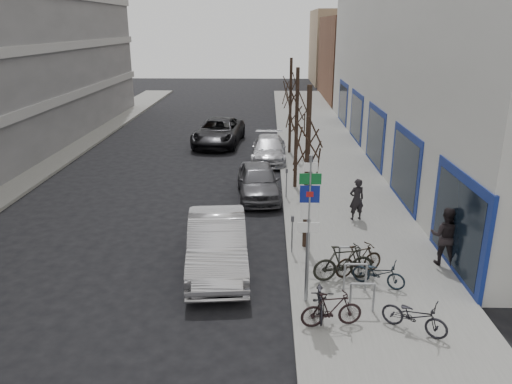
# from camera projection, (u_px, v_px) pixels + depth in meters

# --- Properties ---
(ground) EXTENTS (120.00, 120.00, 0.00)m
(ground) POSITION_uv_depth(u_px,v_px,m) (217.00, 304.00, 13.58)
(ground) COLOR black
(ground) RESTS_ON ground
(sidewalk_east) EXTENTS (5.00, 70.00, 0.15)m
(sidewalk_east) POSITION_uv_depth(u_px,v_px,m) (336.00, 188.00, 22.93)
(sidewalk_east) COLOR slate
(sidewalk_east) RESTS_ON ground
(sidewalk_west) EXTENTS (3.00, 70.00, 0.15)m
(sidewalk_west) POSITION_uv_depth(u_px,v_px,m) (4.00, 186.00, 23.28)
(sidewalk_west) COLOR slate
(sidewalk_west) RESTS_ON ground
(brick_building_far) EXTENTS (12.00, 14.00, 8.00)m
(brick_building_far) POSITION_uv_depth(u_px,v_px,m) (385.00, 59.00, 49.91)
(brick_building_far) COLOR brown
(brick_building_far) RESTS_ON ground
(tan_building_far) EXTENTS (13.00, 12.00, 9.00)m
(tan_building_far) POSITION_uv_depth(u_px,v_px,m) (363.00, 47.00, 63.95)
(tan_building_far) COLOR #937A5B
(tan_building_far) RESTS_ON ground
(highway_sign_pole) EXTENTS (0.55, 0.10, 4.20)m
(highway_sign_pole) POSITION_uv_depth(u_px,v_px,m) (309.00, 221.00, 12.73)
(highway_sign_pole) COLOR gray
(highway_sign_pole) RESTS_ON ground
(bike_rack) EXTENTS (0.66, 2.26, 0.83)m
(bike_rack) POSITION_uv_depth(u_px,v_px,m) (355.00, 274.00, 13.85)
(bike_rack) COLOR gray
(bike_rack) RESTS_ON sidewalk_east
(tree_near) EXTENTS (1.80, 1.80, 5.50)m
(tree_near) POSITION_uv_depth(u_px,v_px,m) (308.00, 130.00, 15.53)
(tree_near) COLOR black
(tree_near) RESTS_ON ground
(tree_mid) EXTENTS (1.80, 1.80, 5.50)m
(tree_mid) POSITION_uv_depth(u_px,v_px,m) (297.00, 100.00, 21.69)
(tree_mid) COLOR black
(tree_mid) RESTS_ON ground
(tree_far) EXTENTS (1.80, 1.80, 5.50)m
(tree_far) POSITION_uv_depth(u_px,v_px,m) (291.00, 84.00, 27.84)
(tree_far) COLOR black
(tree_far) RESTS_ON ground
(meter_front) EXTENTS (0.10, 0.08, 1.27)m
(meter_front) POSITION_uv_depth(u_px,v_px,m) (292.00, 231.00, 16.08)
(meter_front) COLOR gray
(meter_front) RESTS_ON sidewalk_east
(meter_mid) EXTENTS (0.10, 0.08, 1.27)m
(meter_mid) POSITION_uv_depth(u_px,v_px,m) (287.00, 180.00, 21.29)
(meter_mid) COLOR gray
(meter_mid) RESTS_ON sidewalk_east
(meter_back) EXTENTS (0.10, 0.08, 1.27)m
(meter_back) POSITION_uv_depth(u_px,v_px,m) (283.00, 150.00, 26.50)
(meter_back) COLOR gray
(meter_back) RESTS_ON sidewalk_east
(bike_near_left) EXTENTS (0.56, 1.61, 0.97)m
(bike_near_left) POSITION_uv_depth(u_px,v_px,m) (321.00, 296.00, 12.74)
(bike_near_left) COLOR black
(bike_near_left) RESTS_ON sidewalk_east
(bike_near_right) EXTENTS (1.61, 0.70, 0.94)m
(bike_near_right) POSITION_uv_depth(u_px,v_px,m) (332.00, 309.00, 12.19)
(bike_near_right) COLOR black
(bike_near_right) RESTS_ON sidewalk_east
(bike_mid_curb) EXTENTS (1.57, 1.06, 0.92)m
(bike_mid_curb) POSITION_uv_depth(u_px,v_px,m) (379.00, 271.00, 14.10)
(bike_mid_curb) COLOR black
(bike_mid_curb) RESTS_ON sidewalk_east
(bike_mid_inner) EXTENTS (1.91, 0.90, 1.11)m
(bike_mid_inner) POSITION_uv_depth(u_px,v_px,m) (344.00, 262.00, 14.40)
(bike_mid_inner) COLOR black
(bike_mid_inner) RESTS_ON sidewalk_east
(bike_far_curb) EXTENTS (1.62, 1.29, 0.99)m
(bike_far_curb) POSITION_uv_depth(u_px,v_px,m) (415.00, 313.00, 11.97)
(bike_far_curb) COLOR black
(bike_far_curb) RESTS_ON sidewalk_east
(bike_far_inner) EXTENTS (1.69, 1.16, 1.00)m
(bike_far_inner) POSITION_uv_depth(u_px,v_px,m) (359.00, 259.00, 14.72)
(bike_far_inner) COLOR black
(bike_far_inner) RESTS_ON sidewalk_east
(parked_car_front) EXTENTS (2.25, 5.18, 1.66)m
(parked_car_front) POSITION_uv_depth(u_px,v_px,m) (217.00, 244.00, 15.34)
(parked_car_front) COLOR #B8B7BD
(parked_car_front) RESTS_ON ground
(parked_car_mid) EXTENTS (2.16, 4.50, 1.48)m
(parked_car_mid) POSITION_uv_depth(u_px,v_px,m) (258.00, 181.00, 21.81)
(parked_car_mid) COLOR #545459
(parked_car_mid) RESTS_ON ground
(parked_car_back) EXTENTS (1.93, 4.65, 1.34)m
(parked_car_back) POSITION_uv_depth(u_px,v_px,m) (269.00, 149.00, 27.65)
(parked_car_back) COLOR #B9B9BE
(parked_car_back) RESTS_ON ground
(lane_car) EXTENTS (3.21, 6.04, 1.62)m
(lane_car) POSITION_uv_depth(u_px,v_px,m) (219.00, 132.00, 31.43)
(lane_car) COLOR black
(lane_car) RESTS_ON ground
(pedestrian_near) EXTENTS (0.67, 0.53, 1.62)m
(pedestrian_near) POSITION_uv_depth(u_px,v_px,m) (357.00, 199.00, 18.84)
(pedestrian_near) COLOR black
(pedestrian_near) RESTS_ON sidewalk_east
(pedestrian_far) EXTENTS (0.83, 0.72, 1.88)m
(pedestrian_far) POSITION_uv_depth(u_px,v_px,m) (445.00, 236.00, 15.26)
(pedestrian_far) COLOR black
(pedestrian_far) RESTS_ON sidewalk_east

